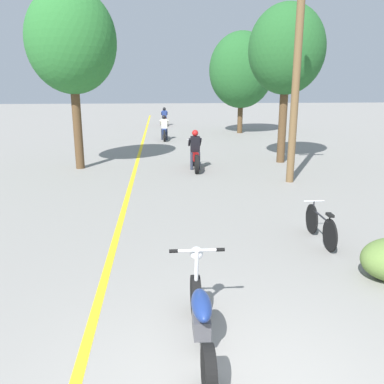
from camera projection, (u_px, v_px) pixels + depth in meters
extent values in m
cube|color=yellow|center=(137.00, 163.00, 16.41)|extent=(0.14, 48.00, 0.01)
cylinder|color=brown|center=(296.00, 81.00, 12.44)|extent=(0.24, 0.24, 6.33)
cylinder|color=#513A23|center=(283.00, 120.00, 16.07)|extent=(0.32, 0.32, 3.42)
ellipsoid|color=#235B28|center=(287.00, 49.00, 15.38)|extent=(2.93, 2.63, 3.36)
cylinder|color=#513A23|center=(240.00, 112.00, 25.60)|extent=(0.32, 0.32, 2.59)
ellipsoid|color=#235B28|center=(242.00, 70.00, 24.93)|extent=(3.98, 3.58, 4.58)
cylinder|color=#513A23|center=(77.00, 121.00, 14.88)|extent=(0.32, 0.32, 3.53)
ellipsoid|color=#286B2D|center=(71.00, 41.00, 14.16)|extent=(3.15, 2.84, 3.62)
cylinder|color=black|center=(196.00, 296.00, 5.64)|extent=(0.12, 0.57, 0.57)
cylinder|color=black|center=(209.00, 372.00, 4.15)|extent=(0.12, 0.57, 0.57)
ellipsoid|color=navy|center=(201.00, 305.00, 4.81)|extent=(0.24, 0.69, 0.22)
cube|color=#4C4C51|center=(201.00, 324.00, 4.88)|extent=(0.20, 0.36, 0.24)
cylinder|color=silver|center=(196.00, 274.00, 5.45)|extent=(0.06, 0.23, 0.77)
cylinder|color=silver|center=(197.00, 250.00, 5.27)|extent=(0.61, 0.04, 0.04)
cylinder|color=black|center=(173.00, 251.00, 5.24)|extent=(0.11, 0.05, 0.05)
cylinder|color=black|center=(220.00, 250.00, 5.29)|extent=(0.11, 0.05, 0.05)
sphere|color=silver|center=(196.00, 253.00, 5.38)|extent=(0.18, 0.18, 0.18)
cylinder|color=black|center=(194.00, 157.00, 15.72)|extent=(0.12, 0.68, 0.68)
cylinder|color=black|center=(197.00, 164.00, 14.38)|extent=(0.12, 0.68, 0.68)
cube|color=maroon|center=(195.00, 156.00, 15.00)|extent=(0.20, 0.89, 0.28)
cylinder|color=silver|center=(194.00, 140.00, 15.44)|extent=(0.50, 0.03, 0.03)
cylinder|color=#282D3D|center=(192.00, 161.00, 14.99)|extent=(0.11, 0.11, 0.66)
cylinder|color=#282D3D|center=(199.00, 161.00, 15.01)|extent=(0.11, 0.11, 0.66)
cube|color=black|center=(195.00, 144.00, 14.87)|extent=(0.34, 0.28, 0.60)
cylinder|color=black|center=(189.00, 142.00, 14.99)|extent=(0.08, 0.47, 0.36)
cylinder|color=black|center=(200.00, 142.00, 15.02)|extent=(0.08, 0.47, 0.36)
sphere|color=#B21919|center=(195.00, 133.00, 14.80)|extent=(0.23, 0.23, 0.23)
cylinder|color=black|center=(164.00, 133.00, 23.54)|extent=(0.12, 0.63, 0.63)
cylinder|color=black|center=(164.00, 136.00, 22.12)|extent=(0.12, 0.63, 0.63)
cube|color=navy|center=(164.00, 131.00, 22.78)|extent=(0.20, 0.94, 0.28)
cylinder|color=silver|center=(164.00, 121.00, 23.27)|extent=(0.50, 0.03, 0.03)
cylinder|color=#282D3D|center=(162.00, 134.00, 22.77)|extent=(0.11, 0.11, 0.64)
cylinder|color=#282D3D|center=(167.00, 134.00, 22.79)|extent=(0.11, 0.11, 0.64)
cube|color=silver|center=(164.00, 124.00, 22.66)|extent=(0.34, 0.27, 0.54)
cylinder|color=silver|center=(161.00, 123.00, 22.79)|extent=(0.08, 0.43, 0.33)
cylinder|color=silver|center=(168.00, 123.00, 22.82)|extent=(0.08, 0.43, 0.33)
sphere|color=black|center=(164.00, 117.00, 22.60)|extent=(0.22, 0.22, 0.22)
cylinder|color=black|center=(164.00, 121.00, 30.93)|extent=(0.12, 0.60, 0.60)
cylinder|color=black|center=(165.00, 123.00, 29.51)|extent=(0.12, 0.60, 0.60)
cube|color=maroon|center=(164.00, 119.00, 30.17)|extent=(0.20, 0.94, 0.28)
cylinder|color=silver|center=(164.00, 112.00, 30.66)|extent=(0.50, 0.03, 0.03)
cylinder|color=#282D3D|center=(163.00, 122.00, 30.16)|extent=(0.11, 0.11, 0.62)
cylinder|color=#282D3D|center=(166.00, 121.00, 30.18)|extent=(0.11, 0.11, 0.62)
cube|color=navy|center=(164.00, 114.00, 30.05)|extent=(0.34, 0.27, 0.51)
cylinder|color=navy|center=(162.00, 113.00, 30.18)|extent=(0.08, 0.40, 0.31)
cylinder|color=navy|center=(167.00, 113.00, 30.21)|extent=(0.08, 0.40, 0.31)
sphere|color=black|center=(164.00, 109.00, 30.00)|extent=(0.24, 0.24, 0.24)
cylinder|color=black|center=(312.00, 219.00, 8.69)|extent=(0.04, 0.64, 0.64)
cylinder|color=black|center=(330.00, 235.00, 7.77)|extent=(0.04, 0.64, 0.64)
cylinder|color=black|center=(321.00, 216.00, 8.17)|extent=(0.04, 0.77, 0.04)
cylinder|color=black|center=(329.00, 224.00, 7.79)|extent=(0.03, 0.03, 0.38)
cube|color=black|center=(330.00, 215.00, 7.74)|extent=(0.10, 0.20, 0.05)
cylinder|color=black|center=(313.00, 210.00, 8.59)|extent=(0.03, 0.03, 0.41)
cylinder|color=silver|center=(314.00, 201.00, 8.54)|extent=(0.44, 0.03, 0.03)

